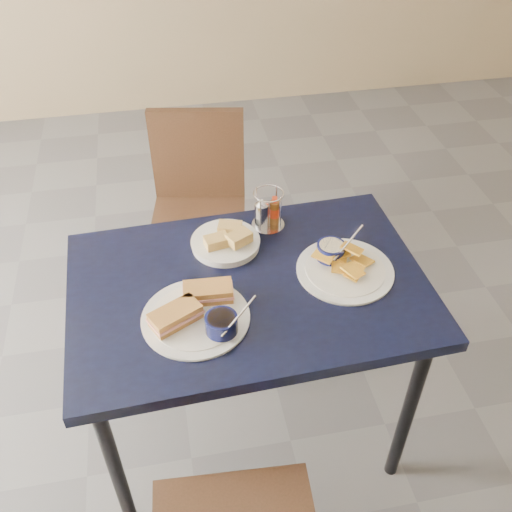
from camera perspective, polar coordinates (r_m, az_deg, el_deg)
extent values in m
plane|color=#535459|center=(2.40, -7.28, -13.01)|extent=(6.00, 6.00, 0.00)
cube|color=black|center=(1.73, -0.73, -3.23)|extent=(1.09, 0.75, 0.04)
cylinder|color=black|center=(1.85, -14.00, -19.58)|extent=(0.04, 0.04, 0.71)
cylinder|color=black|center=(1.96, 14.92, -14.98)|extent=(0.04, 0.04, 0.71)
cylinder|color=black|center=(2.20, -14.08, -6.59)|extent=(0.04, 0.04, 0.71)
cylinder|color=black|center=(2.28, 9.57, -3.42)|extent=(0.04, 0.04, 0.71)
cube|color=black|center=(2.51, -5.75, 3.56)|extent=(0.46, 0.45, 0.04)
cylinder|color=black|center=(2.53, -8.68, -2.84)|extent=(0.03, 0.03, 0.39)
cylinder|color=black|center=(2.55, -1.40, -1.91)|extent=(0.03, 0.03, 0.39)
cylinder|color=black|center=(2.76, -9.16, 1.52)|extent=(0.03, 0.03, 0.39)
cylinder|color=black|center=(2.78, -2.48, 2.35)|extent=(0.03, 0.03, 0.39)
cube|color=black|center=(2.52, -6.55, 10.04)|extent=(0.40, 0.11, 0.42)
cylinder|color=white|center=(1.62, -6.05, -6.15)|extent=(0.31, 0.31, 0.01)
cylinder|color=white|center=(1.61, -6.07, -6.01)|extent=(0.25, 0.25, 0.00)
cube|color=#B78141|center=(1.59, -8.06, -5.94)|extent=(0.16, 0.13, 0.04)
cube|color=#E19689|center=(1.59, -8.05, -6.05)|extent=(0.16, 0.13, 0.01)
cube|color=#B78141|center=(1.64, -4.82, -3.60)|extent=(0.14, 0.08, 0.04)
cube|color=#E19689|center=(1.65, -4.81, -3.72)|extent=(0.15, 0.08, 0.01)
cylinder|color=#090D35|center=(1.55, -3.48, -6.77)|extent=(0.09, 0.09, 0.05)
cylinder|color=black|center=(1.54, -3.50, -6.38)|extent=(0.08, 0.08, 0.01)
cylinder|color=silver|center=(1.51, -1.74, -6.01)|extent=(0.11, 0.07, 0.08)
cylinder|color=white|center=(1.77, 8.89, -1.41)|extent=(0.30, 0.30, 0.01)
cylinder|color=white|center=(1.77, 8.90, -1.28)|extent=(0.24, 0.24, 0.00)
cube|color=gold|center=(1.79, 10.54, -0.56)|extent=(0.07, 0.08, 0.02)
cube|color=gold|center=(1.76, 8.28, -1.05)|extent=(0.06, 0.07, 0.02)
cube|color=gold|center=(1.73, 9.76, -1.74)|extent=(0.08, 0.08, 0.02)
cube|color=gold|center=(1.78, 8.30, 0.04)|extent=(0.07, 0.08, 0.02)
cube|color=gold|center=(1.78, 8.25, 0.06)|extent=(0.07, 0.05, 0.02)
cube|color=gold|center=(1.72, 9.65, -1.51)|extent=(0.07, 0.08, 0.01)
cube|color=gold|center=(1.77, 7.29, 0.29)|extent=(0.07, 0.08, 0.02)
cube|color=gold|center=(1.75, 6.79, -0.04)|extent=(0.08, 0.08, 0.01)
cube|color=gold|center=(1.77, 9.55, 0.54)|extent=(0.08, 0.08, 0.02)
cylinder|color=#090D35|center=(1.78, 7.50, 0.50)|extent=(0.09, 0.09, 0.05)
cylinder|color=beige|center=(1.77, 7.54, 0.89)|extent=(0.08, 0.08, 0.01)
cylinder|color=silver|center=(1.75, 9.21, 1.32)|extent=(0.11, 0.07, 0.08)
cylinder|color=white|center=(1.84, -3.06, 1.25)|extent=(0.22, 0.22, 0.02)
cylinder|color=white|center=(1.83, -3.07, 1.50)|extent=(0.18, 0.18, 0.00)
cube|color=tan|center=(1.80, -3.94, 1.45)|extent=(0.08, 0.06, 0.03)
cube|color=tan|center=(1.84, -2.62, 2.76)|extent=(0.09, 0.07, 0.03)
cube|color=tan|center=(1.79, -1.70, 1.81)|extent=(0.09, 0.08, 0.03)
cylinder|color=silver|center=(1.92, 1.21, 3.15)|extent=(0.11, 0.11, 0.01)
cylinder|color=silver|center=(1.91, 2.03, 5.49)|extent=(0.01, 0.01, 0.13)
cylinder|color=silver|center=(1.90, 0.03, 5.27)|extent=(0.01, 0.01, 0.13)
cylinder|color=silver|center=(1.85, 0.42, 4.05)|extent=(0.01, 0.00, 0.13)
cylinder|color=silver|center=(1.86, 2.48, 4.28)|extent=(0.01, 0.00, 0.13)
torus|color=silver|center=(1.85, 1.27, 6.28)|extent=(0.10, 0.10, 0.00)
cylinder|color=silver|center=(1.89, 0.58, 4.16)|extent=(0.05, 0.05, 0.08)
cone|color=silver|center=(1.86, 0.59, 5.47)|extent=(0.04, 0.04, 0.02)
cylinder|color=brown|center=(1.90, 1.85, 4.40)|extent=(0.03, 0.03, 0.08)
cylinder|color=#AE2609|center=(1.90, 1.85, 4.40)|extent=(0.03, 0.03, 0.03)
cylinder|color=#AE2609|center=(1.87, 1.88, 5.66)|extent=(0.02, 0.02, 0.02)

